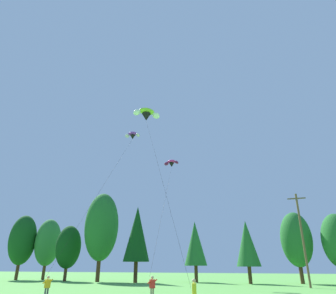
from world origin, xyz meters
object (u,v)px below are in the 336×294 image
Objects in this scene: parafoil_kite_mid_magenta at (171,163)px; parafoil_kite_far_lime_white at (147,114)px; utility_pole at (302,236)px; kite_flyer_near at (47,286)px; kite_flyer_mid at (152,286)px; parafoil_kite_high_purple at (132,135)px; kite_flyer_far at (194,292)px.

parafoil_kite_mid_magenta is 14.73m from parafoil_kite_far_lime_white.
utility_pole is 29.62m from kite_flyer_near.
parafoil_kite_high_purple is at bearing 126.37° from kite_flyer_mid.
parafoil_kite_high_purple reaches higher than kite_flyer_far.
parafoil_kite_high_purple reaches higher than kite_flyer_mid.
kite_flyer_near is at bearing -162.19° from kite_flyer_mid.
parafoil_kite_mid_magenta is at bearing 78.89° from parafoil_kite_high_purple.
parafoil_kite_high_purple is 0.85× the size of parafoil_kite_mid_magenta.
kite_flyer_mid is at bearing 136.12° from kite_flyer_far.
parafoil_kite_far_lime_white reaches higher than utility_pole.
kite_flyer_mid is 6.06m from kite_flyer_far.
parafoil_kite_mid_magenta reaches higher than kite_flyer_far.
kite_flyer_near is 1.00× the size of kite_flyer_mid.
kite_flyer_far is at bearing -50.43° from parafoil_kite_high_purple.
kite_flyer_mid is at bearing 17.81° from kite_flyer_near.
kite_flyer_mid is 19.12m from parafoil_kite_far_lime_white.
kite_flyer_near is 21.55m from parafoil_kite_high_purple.
parafoil_kite_mid_magenta reaches higher than kite_flyer_mid.
kite_flyer_near is at bearing -117.51° from parafoil_kite_far_lime_white.
parafoil_kite_high_purple is at bearing 129.57° from kite_flyer_far.
parafoil_kite_far_lime_white is at bearing 62.49° from kite_flyer_near.
kite_flyer_mid is (7.60, 2.44, 0.00)m from kite_flyer_near.
kite_flyer_far is at bearing -68.33° from parafoil_kite_mid_magenta.
kite_flyer_near is 0.10× the size of parafoil_kite_high_purple.
parafoil_kite_mid_magenta is (2.28, 22.59, 16.76)m from kite_flyer_near.
kite_flyer_mid and kite_flyer_far have the same top height.
parafoil_kite_mid_magenta reaches higher than utility_pole.
utility_pole reaches higher than kite_flyer_near.
kite_flyer_far is 25.45m from parafoil_kite_high_purple.
kite_flyer_far is at bearing -51.57° from parafoil_kite_far_lime_white.
kite_flyer_near is at bearing -95.77° from parafoil_kite_mid_magenta.
utility_pole is 0.60× the size of parafoil_kite_far_lime_white.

